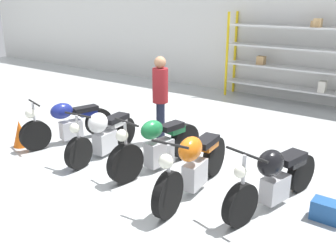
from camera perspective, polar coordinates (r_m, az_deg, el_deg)
The scene contains 11 objects.
ground_plane at distance 6.78m, azimuth -2.02°, elevation -6.49°, with size 30.00×30.00×0.00m, color #B2B7B7.
back_wall at distance 11.77m, azimuth 17.66°, elevation 12.60°, with size 30.00×0.08×3.60m.
shelving_rack at distance 11.21m, azimuth 21.24°, elevation 9.37°, with size 5.04×0.63×2.54m.
motorcycle_blue at distance 8.11m, azimuth -15.00°, elevation 0.49°, with size 0.80×1.99×1.00m.
motorcycle_white at distance 7.28m, azimuth -9.85°, elevation -1.23°, with size 0.59×1.95×1.01m.
motorcycle_green at distance 6.59m, azimuth -1.73°, elevation -3.06°, with size 0.62×2.10×1.06m.
motorcycle_orange at distance 5.76m, azimuth 3.89°, elevation -5.89°, with size 0.56×2.22×1.09m.
motorcycle_black at distance 5.63m, azimuth 15.85°, elevation -7.64°, with size 0.78×2.07×1.04m.
person_browsing at distance 7.66m, azimuth -1.18°, elevation 5.10°, with size 0.45×0.45×1.82m.
toolbox at distance 5.69m, azimuth 23.24°, elevation -11.85°, with size 0.44×0.26×0.28m.
traffic_cone at distance 8.26m, azimuth -21.61°, elevation -1.07°, with size 0.32×0.32×0.55m.
Camera 1 is at (3.82, -4.80, 2.89)m, focal length 40.00 mm.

